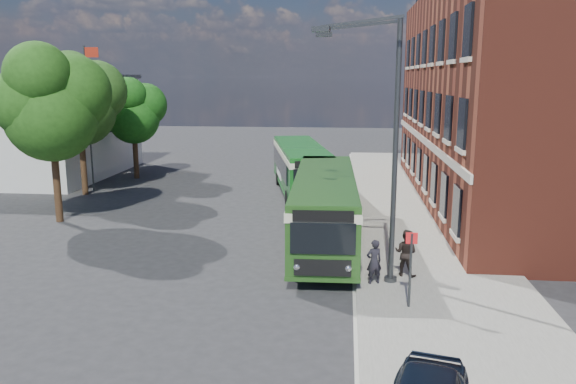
# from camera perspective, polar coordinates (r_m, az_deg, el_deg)

# --- Properties ---
(ground) EXTENTS (120.00, 120.00, 0.00)m
(ground) POSITION_cam_1_polar(r_m,az_deg,el_deg) (22.27, -3.61, -7.07)
(ground) COLOR #28282A
(ground) RESTS_ON ground
(pavement) EXTENTS (6.00, 48.00, 0.15)m
(pavement) POSITION_cam_1_polar(r_m,az_deg,el_deg) (29.84, 12.40, -2.33)
(pavement) COLOR gray
(pavement) RESTS_ON ground
(kerb_line) EXTENTS (0.12, 48.00, 0.01)m
(kerb_line) POSITION_cam_1_polar(r_m,az_deg,el_deg) (29.66, 6.52, -2.35)
(kerb_line) COLOR beige
(kerb_line) RESTS_ON ground
(brick_office) EXTENTS (12.10, 26.00, 14.20)m
(brick_office) POSITION_cam_1_polar(r_m,az_deg,el_deg) (34.41, 24.01, 10.37)
(brick_office) COLOR maroon
(brick_office) RESTS_ON ground
(white_building) EXTENTS (9.40, 13.40, 7.30)m
(white_building) POSITION_cam_1_polar(r_m,az_deg,el_deg) (44.52, -23.18, 6.22)
(white_building) COLOR silver
(white_building) RESTS_ON ground
(flagpole) EXTENTS (0.95, 0.10, 9.00)m
(flagpole) POSITION_cam_1_polar(r_m,az_deg,el_deg) (37.46, -19.55, 7.61)
(flagpole) COLOR #323537
(flagpole) RESTS_ON ground
(street_lamp) EXTENTS (2.96, 2.38, 9.00)m
(street_lamp) POSITION_cam_1_polar(r_m,az_deg,el_deg) (18.98, 9.77, 4.38)
(street_lamp) COLOR #323537
(street_lamp) RESTS_ON ground
(bus_stop_sign) EXTENTS (0.35, 0.08, 2.52)m
(bus_stop_sign) POSITION_cam_1_polar(r_m,az_deg,el_deg) (17.63, 12.35, -7.24)
(bus_stop_sign) COLOR #323537
(bus_stop_sign) RESTS_ON ground
(bus_front) EXTENTS (2.94, 12.12, 3.02)m
(bus_front) POSITION_cam_1_polar(r_m,az_deg,el_deg) (24.18, 3.75, -1.05)
(bus_front) COLOR #234D19
(bus_front) RESTS_ON ground
(bus_rear) EXTENTS (4.77, 11.73, 3.02)m
(bus_rear) POSITION_cam_1_polar(r_m,az_deg,el_deg) (34.66, 1.32, 2.83)
(bus_rear) COLOR #165F1C
(bus_rear) RESTS_ON ground
(pedestrian_a) EXTENTS (0.67, 0.56, 1.56)m
(pedestrian_a) POSITION_cam_1_polar(r_m,az_deg,el_deg) (19.55, 8.73, -7.00)
(pedestrian_a) COLOR black
(pedestrian_a) RESTS_ON pavement
(pedestrian_b) EXTENTS (1.02, 0.94, 1.70)m
(pedestrian_b) POSITION_cam_1_polar(r_m,az_deg,el_deg) (20.47, 11.88, -6.06)
(pedestrian_b) COLOR black
(pedestrian_b) RESTS_ON pavement
(tree_left) EXTENTS (5.18, 4.93, 8.75)m
(tree_left) POSITION_cam_1_polar(r_m,az_deg,el_deg) (29.57, -22.97, 8.41)
(tree_left) COLOR #331F12
(tree_left) RESTS_ON ground
(tree_mid) EXTENTS (5.11, 4.86, 8.63)m
(tree_mid) POSITION_cam_1_polar(r_m,az_deg,el_deg) (36.12, -20.46, 8.88)
(tree_mid) COLOR #331F12
(tree_mid) RESTS_ON ground
(tree_right) EXTENTS (4.22, 4.02, 7.13)m
(tree_right) POSITION_cam_1_polar(r_m,az_deg,el_deg) (41.08, -15.40, 8.01)
(tree_right) COLOR #331F12
(tree_right) RESTS_ON ground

